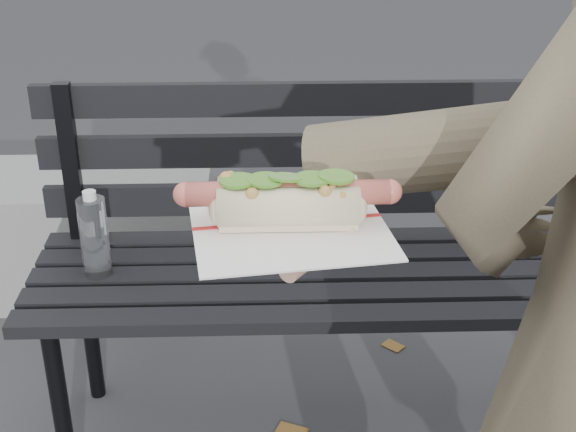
% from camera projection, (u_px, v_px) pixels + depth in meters
% --- Properties ---
extents(park_bench, '(1.50, 0.44, 0.88)m').
position_uv_depth(park_bench, '(343.00, 240.00, 1.91)').
color(park_bench, black).
rests_on(park_bench, ground).
extents(concrete_block, '(1.20, 0.40, 0.40)m').
position_uv_depth(concrete_block, '(30.00, 233.00, 2.65)').
color(concrete_block, slate).
rests_on(concrete_block, ground).
extents(held_hotdog, '(0.64, 0.31, 0.20)m').
position_uv_depth(held_hotdog, '(477.00, 159.00, 0.84)').
color(held_hotdog, brown).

